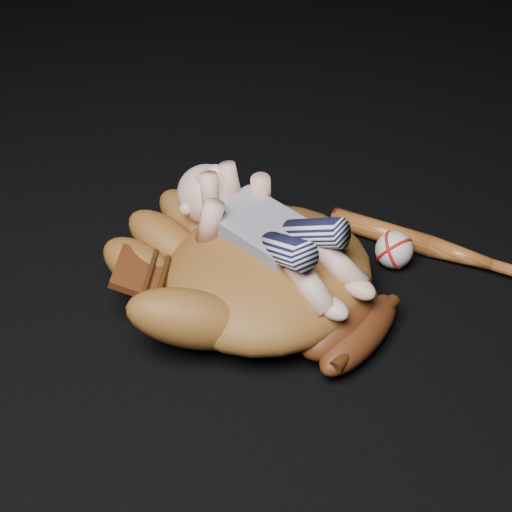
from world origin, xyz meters
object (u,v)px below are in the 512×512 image
Objects in this scene: baseball at (394,250)px; baseball_glove at (268,266)px; newborn_baby at (275,231)px; baseball_bat at (443,250)px.

baseball_glove is at bearing 171.23° from baseball.
newborn_baby is at bearing 3.43° from baseball_glove.
newborn_baby is 0.26m from baseball.
baseball_bat is (0.34, -0.08, -0.06)m from baseball_glove.
newborn_baby reaches higher than baseball_glove.
baseball_glove is at bearing -167.33° from newborn_baby.
newborn_baby is (0.02, 0.01, 0.06)m from baseball_glove.
newborn_baby reaches higher than baseball_bat.
baseball is (0.23, -0.05, -0.11)m from newborn_baby.
newborn_baby is at bearing 168.53° from baseball.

